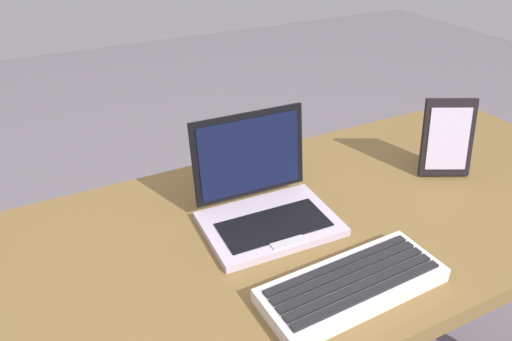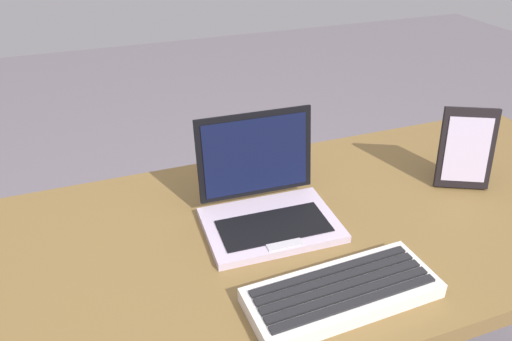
# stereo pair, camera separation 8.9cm
# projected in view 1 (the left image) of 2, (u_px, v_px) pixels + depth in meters

# --- Properties ---
(desk) EXTENTS (1.76, 0.65, 0.72)m
(desk) POSITION_uv_depth(u_px,v_px,m) (265.00, 258.00, 0.99)
(desk) COLOR brown
(desk) RESTS_ON ground
(laptop_front) EXTENTS (0.27, 0.22, 0.21)m
(laptop_front) POSITION_uv_depth(u_px,v_px,m) (264.00, 202.00, 0.98)
(laptop_front) COLOR #C1B0C4
(laptop_front) RESTS_ON desk
(external_keyboard) EXTENTS (0.33, 0.14, 0.03)m
(external_keyboard) POSITION_uv_depth(u_px,v_px,m) (353.00, 285.00, 0.82)
(external_keyboard) COLOR silver
(external_keyboard) RESTS_ON desk
(photo_frame) EXTENTS (0.13, 0.10, 0.18)m
(photo_frame) POSITION_uv_depth(u_px,v_px,m) (447.00, 138.00, 1.12)
(photo_frame) COLOR black
(photo_frame) RESTS_ON desk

